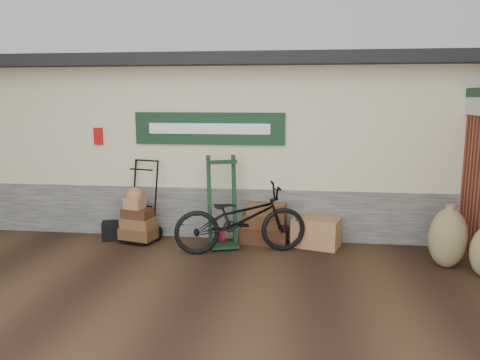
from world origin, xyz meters
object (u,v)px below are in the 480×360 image
(porter_trolley, at_px, (142,200))
(green_barrow, at_px, (223,202))
(wicker_hamper, at_px, (316,232))
(black_trunk, at_px, (112,231))
(suitcase_stack, at_px, (264,222))
(bicycle, at_px, (240,215))

(porter_trolley, distance_m, green_barrow, 1.45)
(wicker_hamper, bearing_deg, porter_trolley, -179.78)
(black_trunk, bearing_deg, suitcase_stack, 4.07)
(green_barrow, bearing_deg, wicker_hamper, -12.89)
(porter_trolley, height_order, suitcase_stack, porter_trolley)
(porter_trolley, height_order, black_trunk, porter_trolley)
(bicycle, bearing_deg, wicker_hamper, -83.90)
(porter_trolley, distance_m, suitcase_stack, 2.16)
(black_trunk, bearing_deg, porter_trolley, 6.10)
(wicker_hamper, height_order, bicycle, bicycle)
(wicker_hamper, relative_size, bicycle, 0.35)
(green_barrow, xyz_separation_m, bicycle, (0.34, -0.30, -0.14))
(green_barrow, bearing_deg, black_trunk, 158.16)
(porter_trolley, distance_m, bicycle, 1.84)
(wicker_hamper, relative_size, black_trunk, 2.33)
(wicker_hamper, distance_m, bicycle, 1.36)
(porter_trolley, bearing_deg, black_trunk, -159.61)
(wicker_hamper, distance_m, black_trunk, 3.57)
(porter_trolley, xyz_separation_m, black_trunk, (-0.56, -0.06, -0.56))
(black_trunk, height_order, bicycle, bicycle)
(bicycle, bearing_deg, green_barrow, 33.61)
(porter_trolley, xyz_separation_m, green_barrow, (1.44, -0.16, 0.05))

